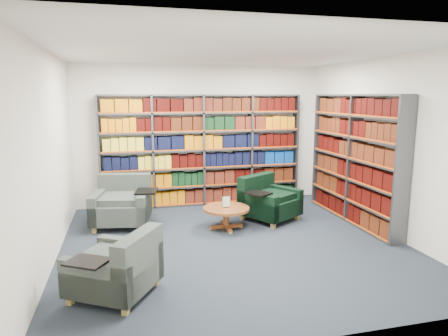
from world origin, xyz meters
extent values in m
cube|color=black|center=(0.00, 0.00, -0.01)|extent=(5.00, 5.00, 0.01)
cube|color=white|center=(0.00, 0.00, 2.80)|extent=(5.00, 5.00, 0.01)
cube|color=silver|center=(0.00, 2.50, 1.40)|extent=(5.00, 0.01, 2.80)
cube|color=silver|center=(0.00, -2.50, 1.40)|extent=(5.00, 0.01, 2.80)
cube|color=silver|center=(-2.50, 0.00, 1.40)|extent=(0.01, 5.00, 2.80)
cube|color=silver|center=(2.50, 0.00, 1.40)|extent=(0.01, 5.00, 2.80)
cube|color=#47494F|center=(0.00, 2.34, 1.10)|extent=(4.00, 0.28, 2.20)
cube|color=silver|center=(0.00, 2.47, 1.10)|extent=(4.00, 0.02, 2.20)
cube|color=#D84C0A|center=(0.00, 2.21, 1.10)|extent=(4.00, 0.01, 2.20)
cube|color=#300502|center=(0.00, 2.34, 0.18)|extent=(3.88, 0.21, 0.29)
cube|color=black|center=(0.00, 2.34, 0.54)|extent=(3.88, 0.21, 0.29)
cube|color=black|center=(0.00, 2.34, 0.91)|extent=(3.88, 0.21, 0.29)
cube|color=yellow|center=(0.00, 2.34, 1.28)|extent=(3.88, 0.21, 0.29)
cube|color=#C36A07|center=(0.00, 2.34, 1.64)|extent=(3.88, 0.21, 0.29)
cube|color=#C36A07|center=(0.00, 2.34, 2.01)|extent=(3.88, 0.21, 0.29)
cube|color=#47494F|center=(2.34, 0.60, 1.10)|extent=(0.28, 2.50, 2.20)
cube|color=silver|center=(2.47, 0.60, 1.10)|extent=(0.02, 2.50, 2.20)
cube|color=#D84C0A|center=(2.21, 0.60, 1.10)|extent=(0.02, 2.50, 2.20)
cube|color=#300502|center=(2.34, 0.60, 0.18)|extent=(0.21, 2.38, 0.29)
cube|color=#411809|center=(2.34, 0.60, 0.54)|extent=(0.21, 2.38, 0.29)
cube|color=#411809|center=(2.34, 0.60, 0.91)|extent=(0.21, 2.38, 0.29)
cube|color=#300502|center=(2.34, 0.60, 1.28)|extent=(0.21, 2.38, 0.29)
cube|color=#411809|center=(2.34, 0.60, 1.64)|extent=(0.21, 2.38, 0.29)
cube|color=#411809|center=(2.34, 0.60, 2.01)|extent=(0.21, 2.38, 0.29)
cube|color=#092833|center=(-1.62, 1.31, 0.26)|extent=(1.07, 1.07, 0.32)
cube|color=#092833|center=(-1.55, 1.65, 0.47)|extent=(0.93, 0.38, 0.73)
cube|color=#092833|center=(-2.00, 1.38, 0.34)|extent=(0.32, 0.92, 0.49)
cube|color=#092833|center=(-1.25, 1.23, 0.34)|extent=(0.32, 0.92, 0.49)
cube|color=black|center=(-1.21, 1.17, 0.61)|extent=(0.42, 0.50, 0.03)
cube|color=#9D8743|center=(-2.06, 1.01, 0.05)|extent=(0.08, 0.08, 0.10)
cube|color=#9D8743|center=(-1.33, 0.87, 0.05)|extent=(0.08, 0.08, 0.10)
cube|color=#9D8743|center=(-1.92, 1.75, 0.05)|extent=(0.08, 0.08, 0.10)
cube|color=#9D8743|center=(-1.18, 1.60, 0.05)|extent=(0.08, 0.08, 0.10)
cube|color=black|center=(0.95, 1.00, 0.24)|extent=(1.16, 1.16, 0.30)
cube|color=black|center=(0.78, 1.28, 0.43)|extent=(0.82, 0.60, 0.68)
cube|color=black|center=(0.65, 0.82, 0.32)|extent=(0.55, 0.79, 0.45)
cube|color=black|center=(1.26, 1.19, 0.32)|extent=(0.55, 0.79, 0.45)
cube|color=black|center=(0.63, 0.76, 0.56)|extent=(0.49, 0.52, 0.02)
cube|color=#9D8743|center=(0.83, 0.53, 0.05)|extent=(0.09, 0.09, 0.09)
cube|color=#9D8743|center=(1.43, 0.88, 0.05)|extent=(0.09, 0.09, 0.09)
cube|color=#9D8743|center=(0.48, 1.12, 0.05)|extent=(0.09, 0.09, 0.09)
cube|color=#9D8743|center=(1.07, 1.48, 0.05)|extent=(0.09, 0.09, 0.09)
cube|color=#092833|center=(-1.70, -1.18, 0.24)|extent=(1.12, 1.12, 0.29)
cube|color=#092833|center=(-1.43, -1.34, 0.42)|extent=(0.58, 0.79, 0.65)
cube|color=#092833|center=(-1.52, -0.88, 0.31)|extent=(0.76, 0.53, 0.43)
cube|color=#092833|center=(-1.88, -1.47, 0.31)|extent=(0.76, 0.53, 0.43)
cube|color=black|center=(-1.94, -1.49, 0.54)|extent=(0.50, 0.47, 0.02)
cube|color=#9D8743|center=(-1.81, -0.72, 0.05)|extent=(0.09, 0.09, 0.09)
cube|color=#9D8743|center=(-2.16, -1.29, 0.05)|extent=(0.09, 0.09, 0.09)
cube|color=#9D8743|center=(-1.24, -1.07, 0.05)|extent=(0.09, 0.09, 0.09)
cube|color=#9D8743|center=(-1.59, -1.64, 0.05)|extent=(0.09, 0.09, 0.09)
cylinder|color=brown|center=(0.06, 0.70, 0.34)|extent=(0.77, 0.77, 0.04)
cylinder|color=brown|center=(0.06, 0.70, 0.17)|extent=(0.10, 0.10, 0.31)
cube|color=brown|center=(0.06, 0.70, 0.03)|extent=(0.56, 0.07, 0.05)
cube|color=brown|center=(0.06, 0.70, 0.03)|extent=(0.07, 0.56, 0.05)
cube|color=black|center=(0.06, 0.70, 0.37)|extent=(0.09, 0.04, 0.01)
cube|color=white|center=(0.06, 0.70, 0.46)|extent=(0.12, 0.01, 0.17)
cube|color=#145926|center=(0.06, 0.71, 0.46)|extent=(0.13, 0.00, 0.18)
camera|label=1|loc=(-1.53, -5.49, 2.19)|focal=32.00mm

